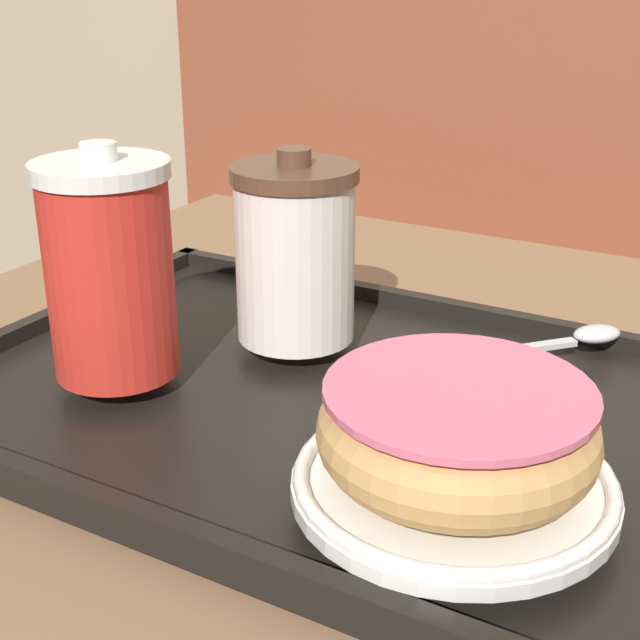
% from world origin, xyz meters
% --- Properties ---
extents(booth_bench, '(1.40, 0.44, 1.00)m').
position_xyz_m(booth_bench, '(-0.18, 0.87, 0.32)').
color(booth_bench, brown).
rests_on(booth_bench, ground_plane).
extents(serving_tray, '(0.48, 0.35, 0.02)m').
position_xyz_m(serving_tray, '(-0.01, -0.00, 0.76)').
color(serving_tray, black).
rests_on(serving_tray, cafe_table).
extents(coffee_cup_front, '(0.08, 0.08, 0.15)m').
position_xyz_m(coffee_cup_front, '(-0.13, -0.06, 0.85)').
color(coffee_cup_front, red).
rests_on(coffee_cup_front, serving_tray).
extents(coffee_cup_rear, '(0.09, 0.09, 0.13)m').
position_xyz_m(coffee_cup_rear, '(-0.06, 0.05, 0.84)').
color(coffee_cup_rear, white).
rests_on(coffee_cup_rear, serving_tray).
extents(plate_with_chocolate_donut, '(0.16, 0.16, 0.01)m').
position_xyz_m(plate_with_chocolate_donut, '(0.11, -0.08, 0.79)').
color(plate_with_chocolate_donut, white).
rests_on(plate_with_chocolate_donut, serving_tray).
extents(donut_chocolate_glazed, '(0.14, 0.14, 0.05)m').
position_xyz_m(donut_chocolate_glazed, '(0.11, -0.08, 0.82)').
color(donut_chocolate_glazed, tan).
rests_on(donut_chocolate_glazed, plate_with_chocolate_donut).
extents(spoon, '(0.12, 0.13, 0.01)m').
position_xyz_m(spoon, '(0.11, 0.13, 0.79)').
color(spoon, silver).
rests_on(spoon, serving_tray).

